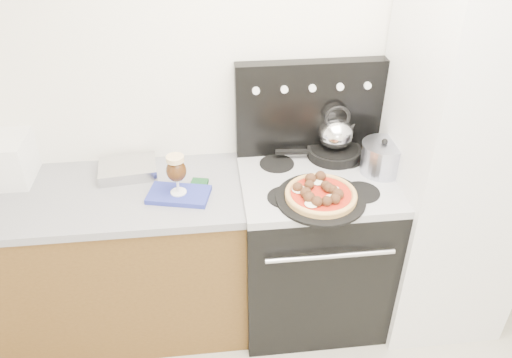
{
  "coord_description": "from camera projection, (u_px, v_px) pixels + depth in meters",
  "views": [
    {
      "loc": [
        -0.46,
        -0.84,
        2.29
      ],
      "look_at": [
        -0.24,
        1.05,
        1.02
      ],
      "focal_mm": 35.0,
      "sensor_mm": 36.0,
      "label": 1
    }
  ],
  "objects": [
    {
      "name": "stock_pot",
      "position": [
        382.0,
        159.0,
        2.48
      ],
      "size": [
        0.26,
        0.26,
        0.15
      ],
      "primitive_type": "cylinder",
      "rotation": [
        0.0,
        0.0,
        -0.3
      ],
      "color": "#B1B4C7",
      "rests_on": "cooktop"
    },
    {
      "name": "stove_body",
      "position": [
        311.0,
        250.0,
        2.74
      ],
      "size": [
        0.76,
        0.65,
        0.88
      ],
      "primitive_type": "cube",
      "color": "black",
      "rests_on": "ground"
    },
    {
      "name": "backguard",
      "position": [
        309.0,
        108.0,
        2.57
      ],
      "size": [
        0.76,
        0.08,
        0.5
      ],
      "primitive_type": "cube",
      "color": "black",
      "rests_on": "cooktop"
    },
    {
      "name": "oven_mitt",
      "position": [
        179.0,
        195.0,
        2.37
      ],
      "size": [
        0.32,
        0.23,
        0.02
      ],
      "primitive_type": "cube",
      "rotation": [
        0.0,
        0.0,
        -0.24
      ],
      "color": "#273095",
      "rests_on": "countertop"
    },
    {
      "name": "pizza_pan",
      "position": [
        321.0,
        199.0,
        2.32
      ],
      "size": [
        0.47,
        0.47,
        0.01
      ],
      "primitive_type": "cylinder",
      "rotation": [
        0.0,
        0.0,
        0.14
      ],
      "color": "black",
      "rests_on": "cooktop"
    },
    {
      "name": "pizza",
      "position": [
        321.0,
        193.0,
        2.3
      ],
      "size": [
        0.34,
        0.34,
        0.05
      ],
      "primitive_type": null,
      "rotation": [
        0.0,
        0.0,
        -0.04
      ],
      "color": "tan",
      "rests_on": "pizza_pan"
    },
    {
      "name": "skillet",
      "position": [
        334.0,
        152.0,
        2.64
      ],
      "size": [
        0.31,
        0.31,
        0.05
      ],
      "primitive_type": "cylinder",
      "rotation": [
        0.0,
        0.0,
        -0.08
      ],
      "color": "black",
      "rests_on": "cooktop"
    },
    {
      "name": "foil_sheet",
      "position": [
        128.0,
        169.0,
        2.53
      ],
      "size": [
        0.3,
        0.24,
        0.06
      ],
      "primitive_type": "cube",
      "rotation": [
        0.0,
        0.0,
        0.11
      ],
      "color": "silver",
      "rests_on": "countertop"
    },
    {
      "name": "base_cabinet",
      "position": [
        107.0,
        264.0,
        2.67
      ],
      "size": [
        1.45,
        0.6,
        0.86
      ],
      "primitive_type": "cube",
      "color": "brown",
      "rests_on": "ground"
    },
    {
      "name": "fridge",
      "position": [
        455.0,
        167.0,
        2.51
      ],
      "size": [
        0.64,
        0.68,
        1.9
      ],
      "primitive_type": "cube",
      "color": "silver",
      "rests_on": "ground"
    },
    {
      "name": "tea_kettle",
      "position": [
        336.0,
        131.0,
        2.57
      ],
      "size": [
        0.23,
        0.23,
        0.2
      ],
      "primitive_type": null,
      "rotation": [
        0.0,
        0.0,
        0.28
      ],
      "color": "white",
      "rests_on": "skillet"
    },
    {
      "name": "countertop",
      "position": [
        92.0,
        196.0,
        2.42
      ],
      "size": [
        1.48,
        0.63,
        0.04
      ],
      "primitive_type": "cube",
      "color": "gray",
      "rests_on": "base_cabinet"
    },
    {
      "name": "room_shell",
      "position": [
        359.0,
        246.0,
        1.56
      ],
      "size": [
        3.52,
        3.01,
        2.52
      ],
      "color": "#B8B39F",
      "rests_on": "ground"
    },
    {
      "name": "cooktop",
      "position": [
        317.0,
        181.0,
        2.49
      ],
      "size": [
        0.76,
        0.65,
        0.04
      ],
      "primitive_type": "cube",
      "color": "#ADADB2",
      "rests_on": "stove_body"
    },
    {
      "name": "beer_glass",
      "position": [
        177.0,
        175.0,
        2.31
      ],
      "size": [
        0.1,
        0.1,
        0.2
      ],
      "primitive_type": null,
      "rotation": [
        0.0,
        0.0,
        -0.05
      ],
      "color": "#371D0A",
      "rests_on": "oven_mitt"
    }
  ]
}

